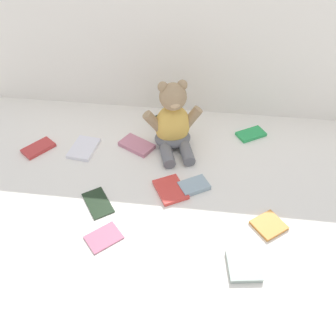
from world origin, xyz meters
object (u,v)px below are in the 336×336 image
(teddy_bear, at_px, (173,124))
(book_case_1, at_px, (164,121))
(book_case_6, at_px, (170,190))
(book_case_2, at_px, (84,148))
(book_case_9, at_px, (244,266))
(book_case_4, at_px, (104,237))
(book_case_8, at_px, (251,134))
(book_case_3, at_px, (38,148))
(book_case_7, at_px, (137,145))
(book_case_5, at_px, (194,186))
(book_case_0, at_px, (269,225))
(book_case_10, at_px, (98,202))

(teddy_bear, distance_m, book_case_1, 0.19)
(book_case_6, bearing_deg, book_case_2, 124.59)
(book_case_9, bearing_deg, book_case_6, -56.29)
(book_case_2, distance_m, book_case_6, 0.43)
(book_case_4, distance_m, book_case_8, 0.78)
(book_case_3, distance_m, book_case_7, 0.41)
(book_case_6, xyz_separation_m, book_case_9, (0.26, -0.28, 0.00))
(teddy_bear, xyz_separation_m, book_case_3, (-0.55, -0.10, -0.10))
(book_case_1, xyz_separation_m, book_case_5, (0.16, -0.39, -0.00))
(book_case_2, relative_size, book_case_7, 0.99)
(book_case_3, relative_size, book_case_9, 1.19)
(book_case_5, bearing_deg, book_case_4, 102.22)
(book_case_4, relative_size, book_case_9, 1.03)
(teddy_bear, xyz_separation_m, book_case_8, (0.33, 0.10, -0.10))
(book_case_2, bearing_deg, book_case_0, 164.01)
(book_case_0, height_order, book_case_6, book_case_6)
(book_case_1, relative_size, book_case_7, 0.67)
(book_case_2, xyz_separation_m, book_case_10, (0.13, -0.28, -0.00))
(book_case_2, xyz_separation_m, book_case_3, (-0.19, -0.02, -0.00))
(book_case_3, bearing_deg, book_case_6, -159.53)
(book_case_3, bearing_deg, book_case_4, 170.42)
(book_case_0, bearing_deg, book_case_9, -156.25)
(book_case_0, relative_size, book_case_9, 0.91)
(book_case_0, xyz_separation_m, book_case_2, (-0.73, 0.31, 0.00))
(book_case_6, distance_m, book_case_7, 0.29)
(book_case_4, bearing_deg, book_case_3, -179.00)
(book_case_5, bearing_deg, book_case_3, 46.93)
(teddy_bear, height_order, book_case_4, teddy_bear)
(book_case_1, relative_size, book_case_2, 0.67)
(book_case_5, bearing_deg, book_case_2, 39.91)
(book_case_10, bearing_deg, book_case_0, -38.50)
(book_case_6, bearing_deg, book_case_3, 134.50)
(book_case_6, height_order, book_case_8, same)
(book_case_3, distance_m, book_case_10, 0.41)
(book_case_0, distance_m, book_case_2, 0.79)
(book_case_0, distance_m, book_case_8, 0.49)
(book_case_5, xyz_separation_m, book_case_9, (0.17, -0.31, -0.00))
(book_case_0, relative_size, book_case_4, 0.89)
(book_case_3, bearing_deg, book_case_0, -160.59)
(book_case_4, xyz_separation_m, book_case_6, (0.19, 0.23, 0.00))
(book_case_0, bearing_deg, book_case_10, 139.07)
(book_case_1, bearing_deg, book_case_5, 159.62)
(book_case_6, bearing_deg, book_case_10, 170.68)
(book_case_6, height_order, book_case_7, book_case_7)
(book_case_3, bearing_deg, book_case_9, -171.87)
(book_case_3, distance_m, book_case_8, 0.90)
(book_case_5, distance_m, book_case_7, 0.32)
(teddy_bear, relative_size, book_case_2, 2.11)
(teddy_bear, height_order, book_case_8, teddy_bear)
(book_case_3, xyz_separation_m, book_case_7, (0.40, 0.07, 0.00))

